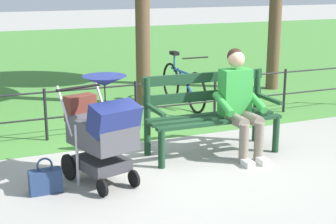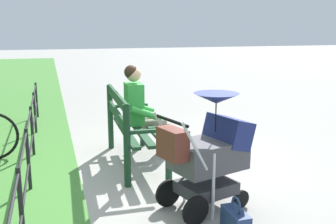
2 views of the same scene
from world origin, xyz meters
TOP-DOWN VIEW (x-y plane):
  - ground_plane at (0.00, 0.00)m, footprint 60.00×60.00m
  - grass_lawn at (0.00, -8.80)m, footprint 40.00×16.00m
  - park_bench at (-0.51, -0.12)m, footprint 1.61×0.64m
  - person_on_bench at (-0.78, 0.11)m, footprint 0.54×0.74m
  - stroller at (0.98, 0.36)m, footprint 0.71×0.98m
  - handbag at (1.58, 0.37)m, footprint 0.32×0.14m
  - park_fence at (-0.27, -1.36)m, footprint 7.53×0.04m
  - bicycle at (-1.19, -2.36)m, footprint 0.44×1.66m

SIDE VIEW (x-z plane):
  - ground_plane at x=0.00m, z-range 0.00..0.00m
  - grass_lawn at x=0.00m, z-range 0.00..0.01m
  - handbag at x=1.58m, z-range -0.06..0.31m
  - bicycle at x=-1.19m, z-range -0.08..0.81m
  - park_fence at x=-0.27m, z-range 0.07..0.77m
  - park_bench at x=-0.51m, z-range 0.05..1.01m
  - stroller at x=0.98m, z-range 0.02..1.17m
  - person_on_bench at x=-0.78m, z-range 0.04..1.31m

